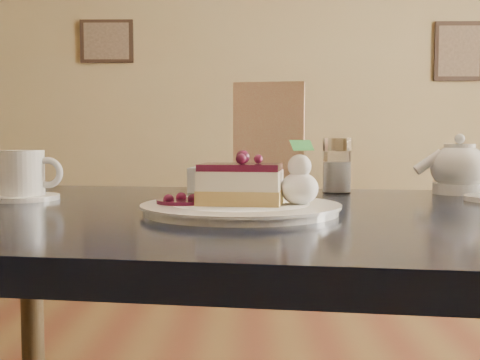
{
  "coord_description": "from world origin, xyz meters",
  "views": [
    {
      "loc": [
        -0.16,
        -0.74,
        0.79
      ],
      "look_at": [
        -0.17,
        -0.0,
        0.74
      ],
      "focal_mm": 45.0,
      "sensor_mm": 36.0,
      "label": 1
    }
  ],
  "objects_px": {
    "tea_set": "(466,173)",
    "dessert_plate": "(241,209)",
    "coffee_set": "(23,178)",
    "cheesecake_slice": "(241,184)",
    "main_table": "(246,259)"
  },
  "relations": [
    {
      "from": "dessert_plate",
      "to": "coffee_set",
      "type": "xyz_separation_m",
      "value": [
        -0.36,
        0.17,
        0.03
      ]
    },
    {
      "from": "tea_set",
      "to": "dessert_plate",
      "type": "bearing_deg",
      "value": -146.46
    },
    {
      "from": "coffee_set",
      "to": "tea_set",
      "type": "bearing_deg",
      "value": 6.85
    },
    {
      "from": "cheesecake_slice",
      "to": "coffee_set",
      "type": "distance_m",
      "value": 0.4
    },
    {
      "from": "coffee_set",
      "to": "main_table",
      "type": "bearing_deg",
      "value": -19.08
    },
    {
      "from": "cheesecake_slice",
      "to": "dessert_plate",
      "type": "bearing_deg",
      "value": -18.7
    },
    {
      "from": "main_table",
      "to": "coffee_set",
      "type": "bearing_deg",
      "value": 168.78
    },
    {
      "from": "cheesecake_slice",
      "to": "coffee_set",
      "type": "xyz_separation_m",
      "value": [
        -0.36,
        0.17,
        -0.0
      ]
    },
    {
      "from": "cheesecake_slice",
      "to": "main_table",
      "type": "bearing_deg",
      "value": 90.0
    },
    {
      "from": "coffee_set",
      "to": "tea_set",
      "type": "xyz_separation_m",
      "value": [
        0.76,
        0.09,
        0.0
      ]
    },
    {
      "from": "coffee_set",
      "to": "tea_set",
      "type": "height_order",
      "value": "tea_set"
    },
    {
      "from": "dessert_plate",
      "to": "tea_set",
      "type": "bearing_deg",
      "value": 33.54
    },
    {
      "from": "main_table",
      "to": "dessert_plate",
      "type": "relative_size",
      "value": 4.56
    },
    {
      "from": "coffee_set",
      "to": "cheesecake_slice",
      "type": "bearing_deg",
      "value": -25.57
    },
    {
      "from": "main_table",
      "to": "dessert_plate",
      "type": "height_order",
      "value": "dessert_plate"
    }
  ]
}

